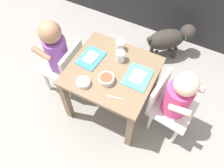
% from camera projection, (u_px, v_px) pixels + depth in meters
% --- Properties ---
extents(ground_plane, '(7.00, 7.00, 0.00)m').
position_uv_depth(ground_plane, '(112.00, 104.00, 1.88)').
color(ground_plane, gray).
extents(dining_table, '(0.57, 0.52, 0.47)m').
position_uv_depth(dining_table, '(112.00, 78.00, 1.56)').
color(dining_table, '#7A6047').
rests_on(dining_table, ground).
extents(seated_child_left, '(0.28, 0.28, 0.69)m').
position_uv_depth(seated_child_left, '(57.00, 52.00, 1.64)').
color(seated_child_left, silver).
rests_on(seated_child_left, ground).
extents(seated_child_right, '(0.31, 0.31, 0.66)m').
position_uv_depth(seated_child_right, '(177.00, 97.00, 1.45)').
color(seated_child_right, silver).
rests_on(seated_child_right, ground).
extents(dog, '(0.40, 0.37, 0.32)m').
position_uv_depth(dog, '(170.00, 39.00, 2.01)').
color(dog, '#332D28').
rests_on(dog, ground).
extents(food_tray_left, '(0.15, 0.20, 0.02)m').
position_uv_depth(food_tray_left, '(91.00, 58.00, 1.54)').
color(food_tray_left, '#388CD8').
rests_on(food_tray_left, dining_table).
extents(food_tray_right, '(0.16, 0.19, 0.02)m').
position_uv_depth(food_tray_right, '(138.00, 77.00, 1.45)').
color(food_tray_right, '#4CC6BC').
rests_on(food_tray_right, dining_table).
extents(water_cup_left, '(0.06, 0.06, 0.07)m').
position_uv_depth(water_cup_left, '(120.00, 46.00, 1.56)').
color(water_cup_left, white).
rests_on(water_cup_left, dining_table).
extents(water_cup_right, '(0.06, 0.06, 0.07)m').
position_uv_depth(water_cup_right, '(120.00, 57.00, 1.51)').
color(water_cup_right, white).
rests_on(water_cup_right, dining_table).
extents(cereal_bowl_right_side, '(0.10, 0.10, 0.04)m').
position_uv_depth(cereal_bowl_right_side, '(106.00, 79.00, 1.42)').
color(cereal_bowl_right_side, silver).
rests_on(cereal_bowl_right_side, dining_table).
extents(veggie_bowl_far, '(0.09, 0.09, 0.03)m').
position_uv_depth(veggie_bowl_far, '(83.00, 82.00, 1.41)').
color(veggie_bowl_far, white).
rests_on(veggie_bowl_far, dining_table).
extents(spoon_by_left_tray, '(0.10, 0.03, 0.01)m').
position_uv_depth(spoon_by_left_tray, '(113.00, 97.00, 1.37)').
color(spoon_by_left_tray, silver).
rests_on(spoon_by_left_tray, dining_table).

